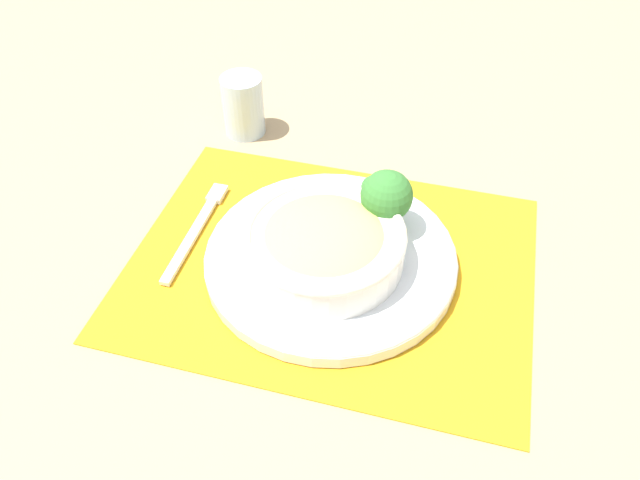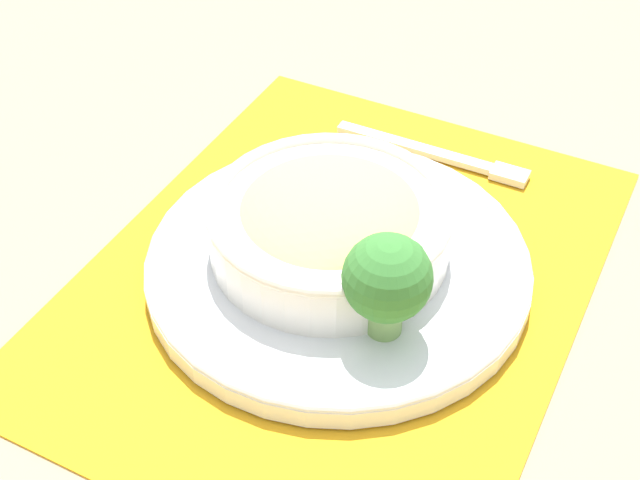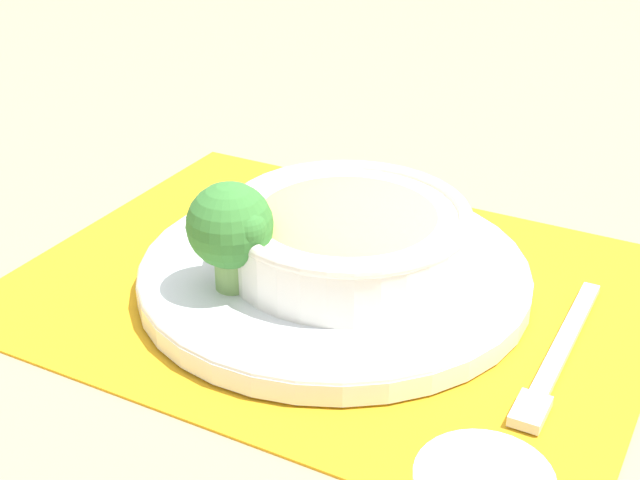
{
  "view_description": "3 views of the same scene",
  "coord_description": "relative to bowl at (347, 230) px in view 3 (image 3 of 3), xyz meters",
  "views": [
    {
      "loc": [
        0.06,
        -0.51,
        0.55
      ],
      "look_at": [
        -0.01,
        0.01,
        0.03
      ],
      "focal_mm": 35.0,
      "sensor_mm": 36.0,
      "label": 1
    },
    {
      "loc": [
        0.47,
        0.16,
        0.49
      ],
      "look_at": [
        0.01,
        -0.01,
        0.04
      ],
      "focal_mm": 50.0,
      "sensor_mm": 36.0,
      "label": 2
    },
    {
      "loc": [
        -0.2,
        0.55,
        0.36
      ],
      "look_at": [
        0.01,
        0.02,
        0.05
      ],
      "focal_mm": 50.0,
      "sensor_mm": 36.0,
      "label": 3
    }
  ],
  "objects": [
    {
      "name": "carrot_slice_extra",
      "position": [
        -0.04,
        0.01,
        -0.02
      ],
      "size": [
        0.05,
        0.05,
        0.01
      ],
      "color": "orange",
      "rests_on": "plate"
    },
    {
      "name": "ground_plane",
      "position": [
        0.01,
        0.01,
        -0.05
      ],
      "size": [
        4.0,
        4.0,
        0.0
      ],
      "primitive_type": "plane",
      "color": "tan"
    },
    {
      "name": "broccoli_floret",
      "position": [
        0.06,
        0.06,
        0.02
      ],
      "size": [
        0.06,
        0.06,
        0.08
      ],
      "color": "#759E51",
      "rests_on": "plate"
    },
    {
      "name": "carrot_slice_far",
      "position": [
        -0.04,
        0.03,
        -0.02
      ],
      "size": [
        0.05,
        0.05,
        0.01
      ],
      "color": "orange",
      "rests_on": "plate"
    },
    {
      "name": "carrot_slice_near",
      "position": [
        -0.01,
        0.06,
        -0.02
      ],
      "size": [
        0.05,
        0.05,
        0.01
      ],
      "color": "orange",
      "rests_on": "plate"
    },
    {
      "name": "bowl",
      "position": [
        0.0,
        0.0,
        0.0
      ],
      "size": [
        0.19,
        0.19,
        0.05
      ],
      "color": "silver",
      "rests_on": "plate"
    },
    {
      "name": "fork",
      "position": [
        -0.17,
        0.06,
        -0.04
      ],
      "size": [
        0.04,
        0.18,
        0.01
      ],
      "rotation": [
        0.0,
        0.0,
        -0.11
      ],
      "color": "silver",
      "rests_on": "placemat"
    },
    {
      "name": "plate",
      "position": [
        0.01,
        0.01,
        -0.03
      ],
      "size": [
        0.3,
        0.3,
        0.02
      ],
      "color": "silver",
      "rests_on": "placemat"
    },
    {
      "name": "placemat",
      "position": [
        0.01,
        0.01,
        -0.05
      ],
      "size": [
        0.51,
        0.42,
        0.0
      ],
      "color": "orange",
      "rests_on": "ground_plane"
    },
    {
      "name": "carrot_slice_middle",
      "position": [
        -0.03,
        0.05,
        -0.02
      ],
      "size": [
        0.05,
        0.05,
        0.01
      ],
      "color": "orange",
      "rests_on": "plate"
    }
  ]
}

